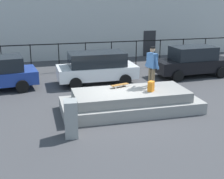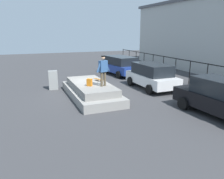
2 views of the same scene
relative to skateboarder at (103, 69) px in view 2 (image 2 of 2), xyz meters
name	(u,v)px [view 2 (image 2 of 2)]	position (x,y,z in m)	size (l,w,h in m)	color
ground_plane	(90,94)	(-1.59, -0.35, -1.87)	(60.00, 60.00, 0.00)	#38383A
concrete_ledge	(91,91)	(-1.06, -0.43, -1.47)	(5.75, 2.44, 0.88)	gray
skateboarder	(103,69)	(0.00, 0.00, 0.00)	(0.38, 0.88, 1.71)	brown
skateboard	(99,79)	(-1.37, 0.18, -0.89)	(0.85, 0.44, 0.12)	brown
backpack	(89,82)	(-0.30, -0.72, -0.78)	(0.28, 0.20, 0.42)	orange
car_blue_hatchback_near	(120,65)	(-7.04, 4.16, -0.97)	(4.74, 2.68, 1.69)	navy
car_white_hatchback_mid	(152,75)	(-1.55, 4.12, -0.96)	(4.31, 2.18, 1.73)	white
car_black_sedan_far	(221,98)	(4.29, 4.25, -0.97)	(4.68, 2.20, 1.78)	black
utility_box	(53,80)	(-3.81, -2.29, -1.22)	(0.44, 0.60, 1.29)	gray
fence_row	(190,68)	(-1.59, 7.44, -0.65)	(24.06, 0.06, 1.80)	black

